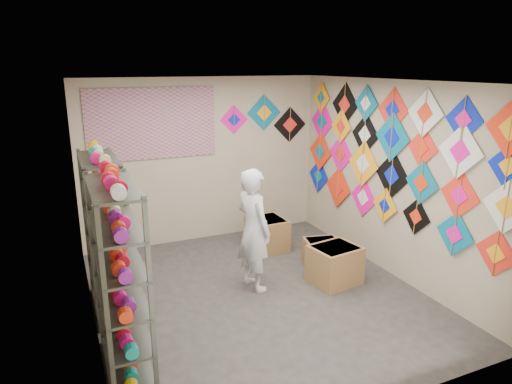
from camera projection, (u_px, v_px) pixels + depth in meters
name	position (u px, v px, depth m)	size (l,w,h in m)	color
ground	(258.00, 295.00, 5.93)	(4.50, 4.50, 0.00)	#322F2C
room_walls	(258.00, 172.00, 5.48)	(4.50, 4.50, 4.50)	tan
shelf_rack_front	(121.00, 281.00, 4.23)	(0.40, 1.10, 1.90)	#4C5147
shelf_rack_back	(105.00, 235.00, 5.38)	(0.40, 1.10, 1.90)	#4C5147
string_spools	(111.00, 247.00, 4.78)	(0.12, 2.36, 0.12)	#FF1284
kite_wall_display	(385.00, 156.00, 6.34)	(0.06, 4.29, 2.03)	red
back_wall_kites	(267.00, 119.00, 7.81)	(1.61, 0.02, 0.85)	#FF0A9F
poster	(153.00, 124.00, 7.04)	(2.00, 0.01, 1.10)	#624FAC
shopkeeper	(253.00, 230.00, 5.92)	(0.52, 0.67, 1.63)	white
carton_a	(335.00, 265.00, 6.19)	(0.63, 0.52, 0.52)	olive
carton_b	(322.00, 253.00, 6.71)	(0.50, 0.41, 0.41)	olive
carton_c	(267.00, 234.00, 7.32)	(0.54, 0.59, 0.52)	olive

